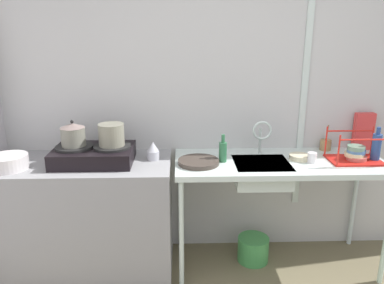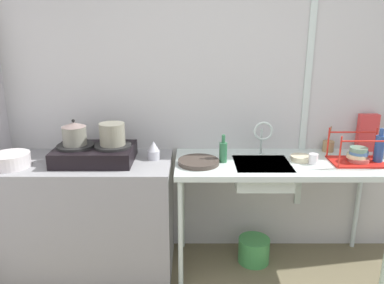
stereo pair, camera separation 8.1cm
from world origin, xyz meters
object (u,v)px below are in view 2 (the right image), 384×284
cup_by_rack (313,159)px  cereal_box (367,133)px  stove (95,153)px  frying_pan (198,162)px  small_bowl_on_drainboard (301,158)px  utensil_jar (328,146)px  percolator (153,150)px  sink_basin (261,173)px  bottle_by_rack (379,149)px  pot_on_left_burner (74,134)px  faucet (263,133)px  bottle_by_sink (223,151)px  pot_on_right_burner (112,134)px  bucket_on_floor (254,250)px  dish_rack (357,156)px  pot_beside_stove (11,160)px

cup_by_rack → cereal_box: cereal_box is taller
stove → frying_pan: stove is taller
small_bowl_on_drainboard → cup_by_rack: bearing=-45.6°
small_bowl_on_drainboard → utensil_jar: utensil_jar is taller
percolator → small_bowl_on_drainboard: size_ratio=0.90×
sink_basin → utensil_jar: utensil_jar is taller
stove → bottle_by_rack: bearing=-0.9°
cereal_box → sink_basin: bearing=-162.5°
pot_on_left_burner → bottle_by_rack: pot_on_left_burner is taller
pot_on_left_burner → faucet: 1.39m
bottle_by_sink → sink_basin: bearing=-6.8°
cup_by_rack → small_bowl_on_drainboard: size_ratio=0.48×
utensil_jar → cup_by_rack: bearing=-125.6°
pot_on_right_burner → bottle_by_rack: 1.93m
utensil_jar → faucet: bearing=-167.3°
small_bowl_on_drainboard → faucet: bearing=160.3°
stove → small_bowl_on_drainboard: size_ratio=3.71×
faucet → utensil_jar: bearing=12.7°
bottle_by_rack → utensil_jar: 0.39m
percolator → pot_on_right_burner: bearing=-169.1°
percolator → faucet: size_ratio=0.50×
cup_by_rack → bucket_on_floor: bearing=166.5°
pot_on_left_burner → dish_rack: 2.06m
bottle_by_sink → cereal_box: size_ratio=0.69×
percolator → dish_rack: bearing=-3.3°
faucet → frying_pan: bearing=-160.2°
faucet → utensil_jar: (0.55, 0.12, -0.14)m
pot_on_right_burner → cup_by_rack: pot_on_right_burner is taller
percolator → frying_pan: bearing=-18.7°
small_bowl_on_drainboard → sink_basin: bearing=-167.5°
pot_beside_stove → pot_on_left_burner: bearing=15.3°
bottle_by_sink → bottle_by_rack: 1.12m
utensil_jar → bucket_on_floor: size_ratio=0.84×
percolator → bottle_by_sink: bottle_by_sink is taller
frying_pan → small_bowl_on_drainboard: 0.76m
small_bowl_on_drainboard → cereal_box: size_ratio=0.51×
sink_basin → bucket_on_floor: bearing=97.5°
stove → faucet: (1.25, 0.12, 0.12)m
bucket_on_floor → frying_pan: bearing=-167.6°
bottle_by_rack → sink_basin: bearing=-179.1°
pot_beside_stove → small_bowl_on_drainboard: 2.09m
dish_rack → utensil_jar: dish_rack is taller
bottle_by_sink → bottle_by_rack: (1.12, -0.02, 0.03)m
percolator → bottle_by_rack: size_ratio=0.53×
stove → bottle_by_rack: (2.06, -0.03, 0.05)m
faucet → bottle_by_rack: size_ratio=1.07×
bucket_on_floor → stove: bearing=-178.0°
pot_on_left_burner → pot_beside_stove: 0.47m
bottle_by_rack → pot_on_right_burner: bearing=179.0°
dish_rack → small_bowl_on_drainboard: 0.40m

